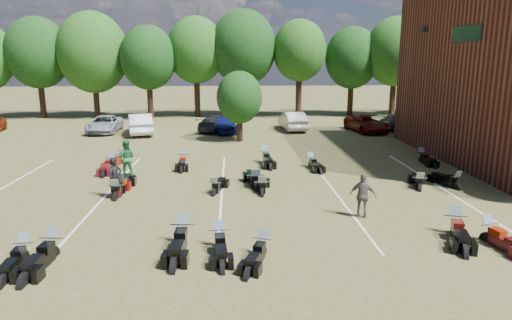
{
  "coord_description": "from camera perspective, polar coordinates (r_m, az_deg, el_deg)",
  "views": [
    {
      "loc": [
        -2.49,
        -16.49,
        5.83
      ],
      "look_at": [
        -1.43,
        4.0,
        1.2
      ],
      "focal_mm": 32.0,
      "sensor_mm": 36.0,
      "label": 1
    }
  ],
  "objects": [
    {
      "name": "ground",
      "position": [
        17.66,
        5.35,
        -6.61
      ],
      "size": [
        160.0,
        160.0,
        0.0
      ],
      "primitive_type": "plane",
      "color": "brown",
      "rests_on": "ground"
    },
    {
      "name": "car_1",
      "position": [
        36.53,
        -14.26,
        4.42
      ],
      "size": [
        2.78,
        5.15,
        1.61
      ],
      "primitive_type": "imported",
      "rotation": [
        0.0,
        0.0,
        3.37
      ],
      "color": "silver",
      "rests_on": "ground"
    },
    {
      "name": "car_2",
      "position": [
        38.13,
        -18.42,
        4.28
      ],
      "size": [
        2.39,
        4.86,
        1.33
      ],
      "primitive_type": "imported",
      "rotation": [
        0.0,
        0.0,
        0.04
      ],
      "color": "#93969B",
      "rests_on": "ground"
    },
    {
      "name": "car_3",
      "position": [
        36.89,
        -4.92,
        4.59
      ],
      "size": [
        3.33,
        4.81,
        1.29
      ],
      "primitive_type": "imported",
      "rotation": [
        0.0,
        0.0,
        2.76
      ],
      "color": "black",
      "rests_on": "ground"
    },
    {
      "name": "car_4",
      "position": [
        36.11,
        -4.34,
        4.5
      ],
      "size": [
        3.1,
        4.38,
        1.38
      ],
      "primitive_type": "imported",
      "rotation": [
        0.0,
        0.0,
        0.4
      ],
      "color": "#0C1355",
      "rests_on": "ground"
    },
    {
      "name": "car_5",
      "position": [
        37.56,
        4.59,
        4.9
      ],
      "size": [
        2.0,
        4.69,
        1.5
      ],
      "primitive_type": "imported",
      "rotation": [
        0.0,
        0.0,
        3.23
      ],
      "color": "#BAB9B5",
      "rests_on": "ground"
    },
    {
      "name": "car_6",
      "position": [
        37.6,
        13.7,
        4.46
      ],
      "size": [
        3.03,
        5.12,
        1.34
      ],
      "primitive_type": "imported",
      "rotation": [
        0.0,
        0.0,
        0.18
      ],
      "color": "#530A04",
      "rests_on": "ground"
    },
    {
      "name": "car_7",
      "position": [
        39.63,
        17.04,
        4.64
      ],
      "size": [
        2.26,
        4.62,
        1.29
      ],
      "primitive_type": "imported",
      "rotation": [
        0.0,
        0.0,
        3.04
      ],
      "color": "#3C3B40",
      "rests_on": "ground"
    },
    {
      "name": "person_black",
      "position": [
        20.06,
        -17.18,
        -2.18
      ],
      "size": [
        0.73,
        0.75,
        1.73
      ],
      "primitive_type": "imported",
      "rotation": [
        0.0,
        0.0,
        0.87
      ],
      "color": "black",
      "rests_on": "ground"
    },
    {
      "name": "person_green",
      "position": [
        23.67,
        -15.93,
        0.24
      ],
      "size": [
        0.89,
        0.7,
        1.83
      ],
      "primitive_type": "imported",
      "rotation": [
        0.0,
        0.0,
        3.13
      ],
      "color": "#235F35",
      "rests_on": "ground"
    },
    {
      "name": "person_grey",
      "position": [
        17.33,
        13.23,
        -4.36
      ],
      "size": [
        1.06,
        0.78,
        1.68
      ],
      "primitive_type": "imported",
      "rotation": [
        0.0,
        0.0,
        2.72
      ],
      "color": "#5C534F",
      "rests_on": "ground"
    },
    {
      "name": "motorcycle_0",
      "position": [
        15.14,
        -24.01,
        -11.09
      ],
      "size": [
        0.89,
        2.35,
        1.28
      ],
      "primitive_type": null,
      "rotation": [
        0.0,
        0.0,
        -0.07
      ],
      "color": "black",
      "rests_on": "ground"
    },
    {
      "name": "motorcycle_1",
      "position": [
        15.28,
        -26.97,
        -11.18
      ],
      "size": [
        0.79,
        2.09,
        1.14
      ],
      "primitive_type": null,
      "rotation": [
        0.0,
        0.0,
        0.07
      ],
      "color": "black",
      "rests_on": "ground"
    },
    {
      "name": "motorcycle_2",
      "position": [
        14.96,
        -9.09,
        -10.38
      ],
      "size": [
        0.89,
        2.5,
        1.38
      ],
      "primitive_type": null,
      "rotation": [
        0.0,
        0.0,
        -0.04
      ],
      "color": "black",
      "rests_on": "ground"
    },
    {
      "name": "motorcycle_3",
      "position": [
        14.0,
        0.79,
        -11.88
      ],
      "size": [
        1.28,
        2.11,
        1.12
      ],
      "primitive_type": null,
      "rotation": [
        0.0,
        0.0,
        -0.34
      ],
      "color": "black",
      "rests_on": "ground"
    },
    {
      "name": "motorcycle_4",
      "position": [
        14.56,
        -4.56,
        -10.92
      ],
      "size": [
        0.85,
        2.23,
        1.22
      ],
      "primitive_type": null,
      "rotation": [
        0.0,
        0.0,
        0.07
      ],
      "color": "black",
      "rests_on": "ground"
    },
    {
      "name": "motorcycle_5",
      "position": [
        16.92,
        23.52,
        -8.54
      ],
      "size": [
        1.42,
        2.52,
        1.34
      ],
      "primitive_type": null,
      "rotation": [
        0.0,
        0.0,
        -0.29
      ],
      "color": "black",
      "rests_on": "ground"
    },
    {
      "name": "motorcycle_6",
      "position": [
        16.75,
        26.97,
        -9.1
      ],
      "size": [
        1.21,
        2.31,
        1.23
      ],
      "primitive_type": null,
      "rotation": [
        0.0,
        0.0,
        0.24
      ],
      "color": "#470A10",
      "rests_on": "ground"
    },
    {
      "name": "motorcycle_7",
      "position": [
        20.11,
        -17.09,
        -4.71
      ],
      "size": [
        0.76,
        2.27,
        1.26
      ],
      "primitive_type": null,
      "rotation": [
        0.0,
        0.0,
        3.16
      ],
      "color": "maroon",
      "rests_on": "ground"
    },
    {
      "name": "motorcycle_8",
      "position": [
        20.64,
        -16.56,
        -4.23
      ],
      "size": [
        0.87,
        2.55,
        1.41
      ],
      "primitive_type": null,
      "rotation": [
        0.0,
        0.0,
        3.17
      ],
      "color": "black",
      "rests_on": "ground"
    },
    {
      "name": "motorcycle_9",
      "position": [
        19.91,
        -5.2,
        -4.36
      ],
      "size": [
        1.12,
        2.14,
        1.14
      ],
      "primitive_type": null,
      "rotation": [
        0.0,
        0.0,
        2.9
      ],
      "color": "black",
      "rests_on": "ground"
    },
    {
      "name": "motorcycle_10",
      "position": [
        19.78,
        0.8,
        -4.43
      ],
      "size": [
        0.86,
        2.25,
        1.23
      ],
      "primitive_type": null,
      "rotation": [
        0.0,
        0.0,
        3.07
      ],
      "color": "black",
      "rests_on": "ground"
    },
    {
      "name": "motorcycle_11",
      "position": [
        20.59,
        -0.05,
        -3.73
      ],
      "size": [
        1.06,
        2.55,
        1.38
      ],
      "primitive_type": null,
      "rotation": [
        0.0,
        0.0,
        3.25
      ],
      "color": "black",
      "rests_on": "ground"
    },
    {
      "name": "motorcycle_12",
      "position": [
        21.79,
        19.7,
        -3.57
      ],
      "size": [
        1.17,
        2.23,
        1.18
      ],
      "primitive_type": null,
      "rotation": [
        0.0,
        0.0,
        2.9
      ],
      "color": "black",
      "rests_on": "ground"
    },
    {
      "name": "motorcycle_13",
      "position": [
        22.59,
        23.65,
        -3.34
      ],
      "size": [
        1.27,
        2.24,
        1.19
      ],
      "primitive_type": null,
      "rotation": [
        0.0,
        0.0,
        3.44
      ],
      "color": "black",
      "rests_on": "ground"
    },
    {
      "name": "motorcycle_14",
      "position": [
        25.52,
        -17.58,
        -1.09
      ],
      "size": [
        0.73,
        2.28,
        1.27
      ],
      "primitive_type": null,
      "rotation": [
        0.0,
        0.0,
        0.0
      ],
      "color": "#500B13",
      "rests_on": "ground"
    },
    {
      "name": "motorcycle_15",
      "position": [
        26.63,
        -16.63,
        -0.47
      ],
      "size": [
        1.19,
        2.09,
        1.11
      ],
      "primitive_type": null,
      "rotation": [
        0.0,
        0.0,
        -0.3
      ],
      "color": "maroon",
      "rests_on": "ground"
    },
    {
      "name": "motorcycle_17",
      "position": [
        25.52,
        -9.02,
        -0.65
      ],
      "size": [
        0.79,
        2.27,
        1.25
      ],
      "primitive_type": null,
      "rotation": [
        0.0,
        0.0,
        0.03
      ],
      "color": "black",
      "rests_on": "ground"
    },
    {
      "name": "motorcycle_18",
      "position": [
        25.86,
        1.12,
        -0.31
      ],
      "size": [
        0.97,
        2.45,
        1.33
      ],
      "primitive_type": null,
      "rotation": [
        0.0,
        0.0,
        0.09
      ],
      "color": "black",
      "rests_on": "ground"
    },
    {
      "name": "motorcycle_19",
      "position": [
        24.96,
        6.87,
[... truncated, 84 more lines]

